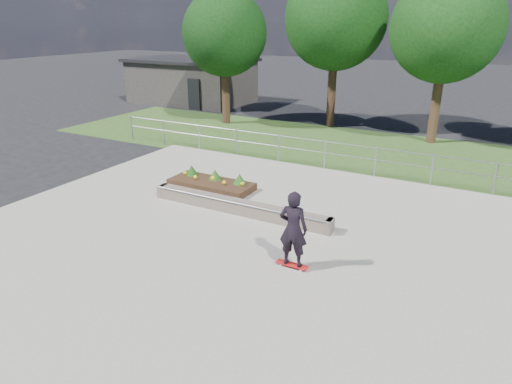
{
  "coord_description": "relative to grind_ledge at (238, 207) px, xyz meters",
  "views": [
    {
      "loc": [
        5.86,
        -8.88,
        5.6
      ],
      "look_at": [
        0.2,
        1.5,
        1.1
      ],
      "focal_mm": 32.0,
      "sensor_mm": 36.0,
      "label": 1
    }
  ],
  "objects": [
    {
      "name": "grind_ledge",
      "position": [
        0.0,
        0.0,
        0.0
      ],
      "size": [
        6.0,
        0.44,
        0.43
      ],
      "color": "brown",
      "rests_on": "concrete_slab"
    },
    {
      "name": "skateboarder",
      "position": [
        2.78,
        -2.19,
        0.8
      ],
      "size": [
        0.8,
        0.51,
        1.93
      ],
      "color": "silver",
      "rests_on": "concrete_slab"
    },
    {
      "name": "tree_mid_left",
      "position": [
        -1.78,
        12.93,
        5.34
      ],
      "size": [
        5.25,
        5.25,
        8.25
      ],
      "color": "black",
      "rests_on": "ground"
    },
    {
      "name": "planter_bed",
      "position": [
        -1.95,
        1.49,
        -0.02
      ],
      "size": [
        3.0,
        1.2,
        0.61
      ],
      "color": "black",
      "rests_on": "concrete_slab"
    },
    {
      "name": "fence",
      "position": [
        0.72,
        5.43,
        0.51
      ],
      "size": [
        20.06,
        0.06,
        1.2
      ],
      "color": "#999CA1",
      "rests_on": "ground"
    },
    {
      "name": "tree_far_left",
      "position": [
        -7.28,
        10.93,
        4.59
      ],
      "size": [
        4.55,
        4.55,
        7.15
      ],
      "color": "#321E14",
      "rests_on": "ground"
    },
    {
      "name": "tree_mid_right",
      "position": [
        3.72,
        11.93,
        4.97
      ],
      "size": [
        4.9,
        4.9,
        7.7
      ],
      "color": "#382316",
      "rests_on": "ground"
    },
    {
      "name": "concrete_slab",
      "position": [
        0.72,
        -2.07,
        -0.23
      ],
      "size": [
        15.0,
        15.0,
        0.06
      ],
      "primitive_type": "cube",
      "color": "gray",
      "rests_on": "ground"
    },
    {
      "name": "building",
      "position": [
        -13.28,
        15.93,
        1.25
      ],
      "size": [
        8.4,
        5.4,
        3.0
      ],
      "color": "#312E2C",
      "rests_on": "ground"
    },
    {
      "name": "grass_verge",
      "position": [
        0.72,
        8.93,
        -0.25
      ],
      "size": [
        30.0,
        8.0,
        0.02
      ],
      "primitive_type": "cube",
      "color": "#2D491D",
      "rests_on": "ground"
    },
    {
      "name": "ground",
      "position": [
        0.72,
        -2.07,
        -0.26
      ],
      "size": [
        120.0,
        120.0,
        0.0
      ],
      "primitive_type": "plane",
      "color": "black",
      "rests_on": "ground"
    }
  ]
}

